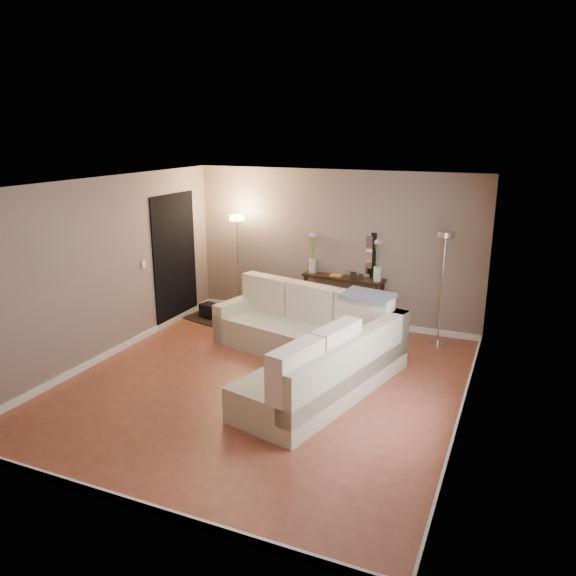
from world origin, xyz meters
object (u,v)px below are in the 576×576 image
at_px(sectional_sofa, 310,344).
at_px(console_table, 338,297).
at_px(floor_lamp_unlit, 444,266).
at_px(floor_lamp_lit, 238,246).

distance_m(sectional_sofa, console_table, 1.99).
height_order(sectional_sofa, console_table, sectional_sofa).
relative_size(console_table, floor_lamp_unlit, 0.79).
xyz_separation_m(console_table, floor_lamp_lit, (-1.78, -0.26, 0.79)).
bearing_deg(floor_lamp_lit, floor_lamp_unlit, -1.00).
relative_size(sectional_sofa, floor_lamp_unlit, 1.87).
distance_m(console_table, floor_lamp_lit, 1.96).
xyz_separation_m(floor_lamp_lit, floor_lamp_unlit, (3.52, -0.06, -0.01)).
distance_m(floor_lamp_lit, floor_lamp_unlit, 3.52).
distance_m(sectional_sofa, floor_lamp_unlit, 2.40).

